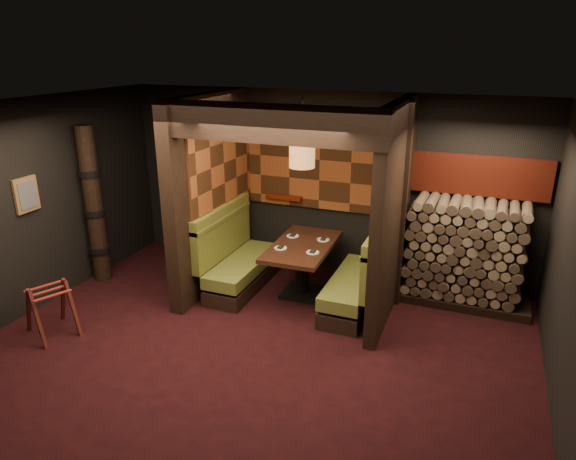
# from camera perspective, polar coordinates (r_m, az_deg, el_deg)

# --- Properties ---
(floor) EXTENTS (6.50, 5.50, 0.02)m
(floor) POSITION_cam_1_polar(r_m,az_deg,el_deg) (6.28, -4.49, -13.84)
(floor) COLOR black
(floor) RESTS_ON ground
(ceiling) EXTENTS (6.50, 5.50, 0.02)m
(ceiling) POSITION_cam_1_polar(r_m,az_deg,el_deg) (5.26, -5.34, 13.16)
(ceiling) COLOR black
(ceiling) RESTS_ON ground
(wall_back) EXTENTS (6.50, 0.02, 2.85)m
(wall_back) POSITION_cam_1_polar(r_m,az_deg,el_deg) (8.05, 3.83, 5.13)
(wall_back) COLOR black
(wall_back) RESTS_ON ground
(wall_front) EXTENTS (6.50, 0.02, 2.85)m
(wall_front) POSITION_cam_1_polar(r_m,az_deg,el_deg) (3.65, -25.13, -16.29)
(wall_front) COLOR black
(wall_front) RESTS_ON ground
(wall_left) EXTENTS (0.02, 5.50, 2.85)m
(wall_left) POSITION_cam_1_polar(r_m,az_deg,el_deg) (7.58, -27.60, 1.92)
(wall_left) COLOR black
(wall_left) RESTS_ON ground
(partition_left) EXTENTS (0.20, 2.20, 2.85)m
(partition_left) POSITION_cam_1_polar(r_m,az_deg,el_deg) (7.60, -8.55, 4.05)
(partition_left) COLOR black
(partition_left) RESTS_ON floor
(partition_right) EXTENTS (0.15, 2.10, 2.85)m
(partition_right) POSITION_cam_1_polar(r_m,az_deg,el_deg) (6.77, 11.56, 1.89)
(partition_right) COLOR black
(partition_right) RESTS_ON floor
(header_beam) EXTENTS (2.85, 0.18, 0.44)m
(header_beam) POSITION_cam_1_polar(r_m,az_deg,el_deg) (5.93, -2.40, 11.73)
(header_beam) COLOR black
(header_beam) RESTS_ON partition_left
(tapa_back_panel) EXTENTS (2.40, 0.06, 1.55)m
(tapa_back_panel) POSITION_cam_1_polar(r_m,az_deg,el_deg) (7.92, 3.61, 7.83)
(tapa_back_panel) COLOR #944820
(tapa_back_panel) RESTS_ON wall_back
(tapa_side_panel) EXTENTS (0.04, 1.85, 1.45)m
(tapa_side_panel) POSITION_cam_1_polar(r_m,az_deg,el_deg) (7.59, -7.27, 7.40)
(tapa_side_panel) COLOR #944820
(tapa_side_panel) RESTS_ON partition_left
(lacquer_shelf) EXTENTS (0.60, 0.12, 0.07)m
(lacquer_shelf) POSITION_cam_1_polar(r_m,az_deg,el_deg) (8.21, -0.44, 3.70)
(lacquer_shelf) COLOR #5D170A
(lacquer_shelf) RESTS_ON wall_back
(booth_bench_left) EXTENTS (0.68, 1.60, 1.14)m
(booth_bench_left) POSITION_cam_1_polar(r_m,az_deg,el_deg) (7.76, -5.67, -3.51)
(booth_bench_left) COLOR black
(booth_bench_left) RESTS_ON floor
(booth_bench_right) EXTENTS (0.68, 1.60, 1.14)m
(booth_bench_right) POSITION_cam_1_polar(r_m,az_deg,el_deg) (7.16, 8.02, -5.69)
(booth_bench_right) COLOR black
(booth_bench_right) RESTS_ON floor
(dining_table) EXTENTS (0.85, 1.52, 0.79)m
(dining_table) POSITION_cam_1_polar(r_m,az_deg,el_deg) (7.41, 1.59, -3.29)
(dining_table) COLOR black
(dining_table) RESTS_ON floor
(place_settings) EXTENTS (0.66, 0.71, 0.03)m
(place_settings) POSITION_cam_1_polar(r_m,az_deg,el_deg) (7.32, 1.61, -1.51)
(place_settings) COLOR white
(place_settings) RESTS_ON dining_table
(pendant_lamp) EXTENTS (0.35, 0.35, 0.93)m
(pendant_lamp) POSITION_cam_1_polar(r_m,az_deg,el_deg) (6.90, 1.58, 8.81)
(pendant_lamp) COLOR #AA6C34
(pendant_lamp) RESTS_ON ceiling
(framed_picture) EXTENTS (0.05, 0.36, 0.46)m
(framed_picture) POSITION_cam_1_polar(r_m,az_deg,el_deg) (7.56, -27.06, 3.51)
(framed_picture) COLOR olive
(framed_picture) RESTS_ON wall_left
(luggage_rack) EXTENTS (0.80, 0.71, 0.73)m
(luggage_rack) POSITION_cam_1_polar(r_m,az_deg,el_deg) (7.16, -24.87, -7.81)
(luggage_rack) COLOR #41140E
(luggage_rack) RESTS_ON floor
(totem_column) EXTENTS (0.31, 0.31, 2.40)m
(totem_column) POSITION_cam_1_polar(r_m,az_deg,el_deg) (8.22, -20.75, 2.44)
(totem_column) COLOR black
(totem_column) RESTS_ON floor
(firewood_stack) EXTENTS (1.73, 0.70, 1.50)m
(firewood_stack) POSITION_cam_1_polar(r_m,az_deg,el_deg) (7.52, 19.51, -2.51)
(firewood_stack) COLOR black
(firewood_stack) RESTS_ON floor
(mosaic_header) EXTENTS (1.83, 0.10, 0.56)m
(mosaic_header) POSITION_cam_1_polar(r_m,az_deg,el_deg) (7.54, 20.54, 5.67)
(mosaic_header) COLOR maroon
(mosaic_header) RESTS_ON wall_back
(bay_front_post) EXTENTS (0.08, 0.08, 2.85)m
(bay_front_post) POSITION_cam_1_polar(r_m,az_deg,el_deg) (7.00, 12.68, 2.41)
(bay_front_post) COLOR black
(bay_front_post) RESTS_ON floor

